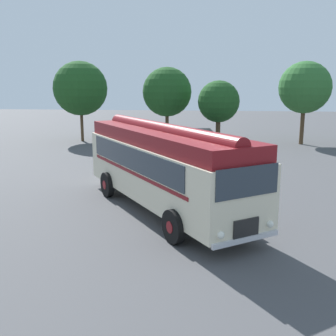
% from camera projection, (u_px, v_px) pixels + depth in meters
% --- Properties ---
extents(ground_plane, '(120.00, 120.00, 0.00)m').
position_uv_depth(ground_plane, '(183.00, 210.00, 15.78)').
color(ground_plane, '#474749').
extents(vintage_bus, '(7.81, 9.65, 3.49)m').
position_uv_depth(vintage_bus, '(164.00, 164.00, 15.32)').
color(vintage_bus, beige).
rests_on(vintage_bus, ground).
extents(car_near_left, '(2.08, 4.26, 1.66)m').
position_uv_depth(car_near_left, '(161.00, 141.00, 28.58)').
color(car_near_left, '#4C5156').
rests_on(car_near_left, ground).
extents(car_mid_left, '(2.35, 4.38, 1.66)m').
position_uv_depth(car_mid_left, '(201.00, 141.00, 28.78)').
color(car_mid_left, black).
rests_on(car_mid_left, ground).
extents(tree_far_left, '(4.64, 4.64, 6.89)m').
position_uv_depth(tree_far_left, '(81.00, 88.00, 33.72)').
color(tree_far_left, '#4C3823').
rests_on(tree_far_left, ground).
extents(tree_left_of_centre, '(4.30, 4.30, 6.41)m').
position_uv_depth(tree_left_of_centre, '(168.00, 91.00, 34.47)').
color(tree_left_of_centre, '#4C3823').
rests_on(tree_left_of_centre, ground).
extents(tree_centre, '(3.45, 3.45, 5.25)m').
position_uv_depth(tree_centre, '(219.00, 101.00, 32.44)').
color(tree_centre, '#4C3823').
rests_on(tree_centre, ground).
extents(tree_right_of_centre, '(4.21, 4.21, 6.77)m').
position_uv_depth(tree_right_of_centre, '(304.00, 88.00, 32.03)').
color(tree_right_of_centre, '#4C3823').
rests_on(tree_right_of_centre, ground).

